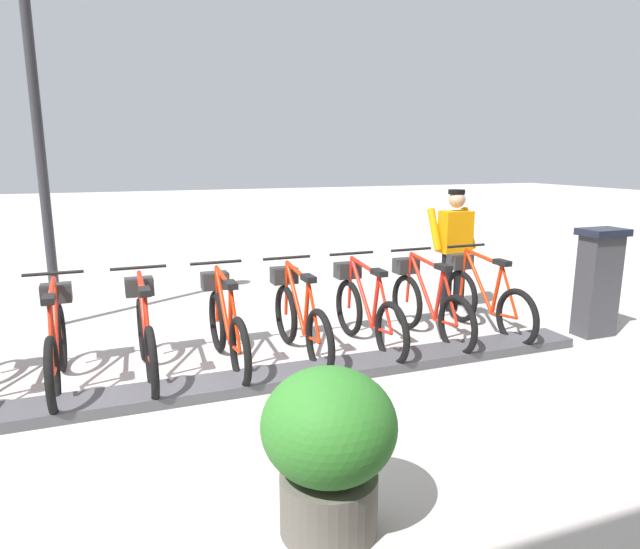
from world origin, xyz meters
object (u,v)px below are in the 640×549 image
at_px(bike_docked_1, 427,303).
at_px(planter_bush, 329,443).
at_px(payment_kiosk, 598,281).
at_px(bike_docked_6, 56,343).
at_px(bike_docked_2, 366,310).
at_px(bike_docked_4, 226,325).
at_px(bike_docked_5, 145,333).
at_px(worker_near_rack, 454,246).
at_px(bike_docked_3, 299,317).
at_px(bike_docked_0, 483,297).
at_px(lamp_post, 34,92).

relative_size(bike_docked_1, planter_bush, 1.77).
relative_size(payment_kiosk, bike_docked_6, 0.74).
bearing_deg(planter_bush, bike_docked_2, -28.95).
bearing_deg(payment_kiosk, bike_docked_4, 82.41).
bearing_deg(bike_docked_5, bike_docked_1, -90.00).
height_order(bike_docked_2, worker_near_rack, worker_near_rack).
bearing_deg(payment_kiosk, bike_docked_3, 80.75).
height_order(bike_docked_1, planter_bush, bike_docked_1).
height_order(bike_docked_1, bike_docked_3, same).
distance_m(bike_docked_0, bike_docked_6, 4.68).
height_order(bike_docked_3, worker_near_rack, worker_near_rack).
distance_m(bike_docked_4, lamp_post, 3.63).
bearing_deg(bike_docked_4, bike_docked_5, 90.00).
bearing_deg(planter_bush, worker_near_rack, -41.64).
height_order(bike_docked_0, lamp_post, lamp_post).
distance_m(bike_docked_0, bike_docked_4, 3.12).
relative_size(bike_docked_3, bike_docked_5, 1.00).
xyz_separation_m(payment_kiosk, bike_docked_3, (0.57, 3.51, -0.24)).
bearing_deg(planter_bush, bike_docked_1, -39.92).
distance_m(bike_docked_1, worker_near_rack, 1.41).
height_order(worker_near_rack, lamp_post, lamp_post).
distance_m(payment_kiosk, bike_docked_3, 3.56).
bearing_deg(bike_docked_2, bike_docked_1, -90.00).
distance_m(bike_docked_4, bike_docked_6, 1.56).
height_order(bike_docked_0, bike_docked_5, same).
bearing_deg(worker_near_rack, lamp_post, 76.75).
relative_size(payment_kiosk, lamp_post, 0.29).
distance_m(bike_docked_3, bike_docked_5, 1.56).
height_order(bike_docked_0, bike_docked_6, same).
bearing_deg(bike_docked_1, bike_docked_0, -90.00).
bearing_deg(bike_docked_6, bike_docked_0, -90.00).
height_order(bike_docked_5, lamp_post, lamp_post).
distance_m(bike_docked_2, bike_docked_3, 0.78).
bearing_deg(bike_docked_2, bike_docked_0, -90.00).
bearing_deg(bike_docked_3, worker_near_rack, -70.01).
xyz_separation_m(bike_docked_3, bike_docked_4, (0.00, 0.78, 0.00)).
xyz_separation_m(bike_docked_0, bike_docked_5, (0.00, 3.90, 0.00)).
bearing_deg(lamp_post, worker_near_rack, -103.25).
distance_m(payment_kiosk, bike_docked_6, 5.88).
relative_size(bike_docked_1, lamp_post, 0.39).
relative_size(bike_docked_1, bike_docked_2, 1.00).
bearing_deg(worker_near_rack, planter_bush, 138.36).
bearing_deg(bike_docked_4, bike_docked_0, -90.00).
relative_size(bike_docked_5, bike_docked_6, 1.00).
distance_m(bike_docked_2, bike_docked_4, 1.56).
bearing_deg(bike_docked_2, payment_kiosk, -101.83).
relative_size(bike_docked_0, worker_near_rack, 1.04).
xyz_separation_m(bike_docked_2, bike_docked_3, (0.00, 0.78, 0.00)).
relative_size(bike_docked_0, planter_bush, 1.77).
bearing_deg(bike_docked_6, payment_kiosk, -95.58).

